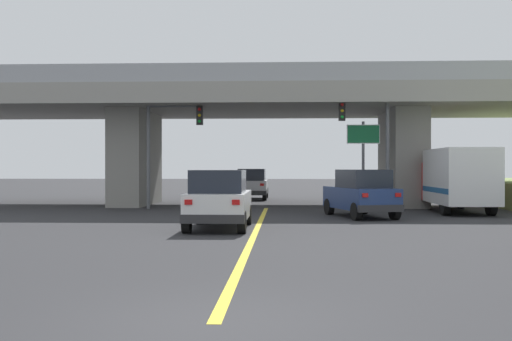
# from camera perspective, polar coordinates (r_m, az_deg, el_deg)

# --- Properties ---
(ground) EXTENTS (160.00, 160.00, 0.00)m
(ground) POSITION_cam_1_polar(r_m,az_deg,el_deg) (34.66, 1.09, -3.21)
(ground) COLOR #2B2B2D
(overpass_bridge) EXTENTS (35.86, 9.91, 7.18)m
(overpass_bridge) POSITION_cam_1_polar(r_m,az_deg,el_deg) (34.72, 1.09, 5.18)
(overpass_bridge) COLOR gray
(overpass_bridge) RESTS_ON ground
(lane_divider_stripe) EXTENTS (0.20, 23.74, 0.01)m
(lane_divider_stripe) POSITION_cam_1_polar(r_m,az_deg,el_deg) (20.21, -0.05, -5.69)
(lane_divider_stripe) COLOR yellow
(lane_divider_stripe) RESTS_ON ground
(suv_lead) EXTENTS (2.03, 4.31, 2.02)m
(suv_lead) POSITION_cam_1_polar(r_m,az_deg,el_deg) (21.18, -3.43, -2.68)
(suv_lead) COLOR silver
(suv_lead) RESTS_ON ground
(suv_crossing) EXTENTS (2.96, 4.68, 2.02)m
(suv_crossing) POSITION_cam_1_polar(r_m,az_deg,el_deg) (26.46, 9.69, -2.10)
(suv_crossing) COLOR navy
(suv_crossing) RESTS_ON ground
(box_truck) EXTENTS (2.33, 6.93, 2.97)m
(box_truck) POSITION_cam_1_polar(r_m,az_deg,el_deg) (30.50, 17.95, -0.74)
(box_truck) COLOR red
(box_truck) RESTS_ON ground
(sedan_oncoming) EXTENTS (2.02, 4.65, 2.02)m
(sedan_oncoming) POSITION_cam_1_polar(r_m,az_deg,el_deg) (41.02, -0.36, -1.25)
(sedan_oncoming) COLOR silver
(sedan_oncoming) RESTS_ON ground
(traffic_signal_nearside) EXTENTS (2.47, 0.36, 6.14)m
(traffic_signal_nearside) POSITION_cam_1_polar(r_m,az_deg,el_deg) (30.75, 10.68, 3.45)
(traffic_signal_nearside) COLOR #56595E
(traffic_signal_nearside) RESTS_ON ground
(traffic_signal_farside) EXTENTS (2.88, 0.36, 5.98)m
(traffic_signal_farside) POSITION_cam_1_polar(r_m,az_deg,el_deg) (31.69, -8.32, 3.25)
(traffic_signal_farside) COLOR #56595E
(traffic_signal_farside) RESTS_ON ground
(highway_sign) EXTENTS (1.65, 0.17, 4.42)m
(highway_sign) POSITION_cam_1_polar(r_m,az_deg,el_deg) (31.48, 9.88, 2.38)
(highway_sign) COLOR #56595E
(highway_sign) RESTS_ON ground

